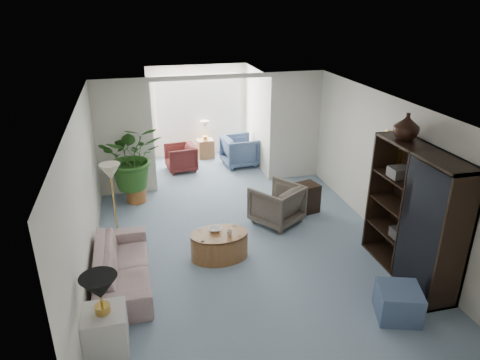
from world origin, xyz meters
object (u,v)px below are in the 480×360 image
object	(u,v)px
framed_picture	(395,148)
sunroom_chair_blue	(240,151)
side_table_dark	(305,198)
cabinet_urn	(407,126)
ottoman	(398,303)
coffee_cup	(229,233)
sofa	(123,266)
table_lamp	(99,288)
coffee_table	(219,245)
entertainment_cabinet	(414,215)
floor_lamp	(110,172)
plant_pot	(136,194)
coffee_bowl	(215,229)
sunroom_table	(206,149)
end_table	(106,331)
sunroom_chair_maroon	(181,158)
wingback_chair	(277,204)

from	to	relation	value
framed_picture	sunroom_chair_blue	size ratio (longest dim) A/B	0.60
side_table_dark	cabinet_urn	size ratio (longest dim) A/B	1.49
ottoman	coffee_cup	bearing A→B (deg)	134.74
sofa	coffee_cup	xyz separation A→B (m)	(1.69, 0.24, 0.20)
table_lamp	coffee_table	xyz separation A→B (m)	(1.74, 1.69, -0.69)
ottoman	entertainment_cabinet	bearing A→B (deg)	51.61
floor_lamp	table_lamp	bearing A→B (deg)	-91.97
framed_picture	side_table_dark	size ratio (longest dim) A/B	0.85
coffee_table	ottoman	bearing A→B (deg)	-44.54
sofa	plant_pot	world-z (taller)	sofa
entertainment_cabinet	ottoman	bearing A→B (deg)	-128.39
coffee_bowl	sunroom_chair_blue	bearing A→B (deg)	70.53
plant_pot	sunroom_table	distance (m)	2.98
coffee_table	end_table	bearing A→B (deg)	-135.96
table_lamp	sunroom_chair_blue	world-z (taller)	table_lamp
coffee_cup	ottoman	xyz separation A→B (m)	(1.89, -1.91, -0.27)
table_lamp	coffee_bowl	bearing A→B (deg)	46.52
end_table	floor_lamp	size ratio (longest dim) A/B	1.56
sofa	sunroom_chair_maroon	size ratio (longest dim) A/B	2.78
coffee_table	side_table_dark	distance (m)	2.35
plant_pot	framed_picture	bearing A→B (deg)	-31.87
end_table	plant_pot	bearing A→B (deg)	83.59
framed_picture	coffee_cup	distance (m)	3.06
plant_pot	coffee_bowl	bearing A→B (deg)	-63.21
sunroom_chair_blue	sunroom_table	world-z (taller)	sunroom_chair_blue
floor_lamp	coffee_table	bearing A→B (deg)	-34.44
floor_lamp	sunroom_chair_blue	distance (m)	4.31
end_table	coffee_bowl	world-z (taller)	end_table
sofa	coffee_bowl	size ratio (longest dim) A/B	9.30
framed_picture	plant_pot	bearing A→B (deg)	148.13
ottoman	sunroom_table	bearing A→B (deg)	101.83
coffee_cup	sunroom_chair_blue	bearing A→B (deg)	73.89
ottoman	sunroom_chair_maroon	distance (m)	6.48
table_lamp	coffee_cup	distance (m)	2.51
wingback_chair	sunroom_table	world-z (taller)	wingback_chair
framed_picture	side_table_dark	bearing A→B (deg)	125.43
floor_lamp	sunroom_table	world-z (taller)	floor_lamp
coffee_bowl	side_table_dark	xyz separation A→B (m)	(2.05, 1.14, -0.18)
end_table	table_lamp	distance (m)	0.63
entertainment_cabinet	sunroom_chair_blue	bearing A→B (deg)	104.66
wingback_chair	sunroom_chair_blue	bearing A→B (deg)	-124.72
framed_picture	entertainment_cabinet	world-z (taller)	entertainment_cabinet
coffee_bowl	coffee_table	bearing A→B (deg)	-63.43
framed_picture	entertainment_cabinet	size ratio (longest dim) A/B	0.24
entertainment_cabinet	sofa	bearing A→B (deg)	169.28
end_table	plant_pot	size ratio (longest dim) A/B	1.40
table_lamp	entertainment_cabinet	size ratio (longest dim) A/B	0.22
table_lamp	wingback_chair	world-z (taller)	table_lamp
sofa	plant_pot	bearing A→B (deg)	-5.51
side_table_dark	plant_pot	world-z (taller)	side_table_dark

